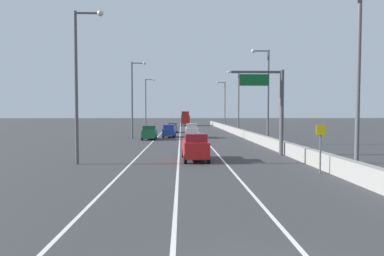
{
  "coord_description": "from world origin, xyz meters",
  "views": [
    {
      "loc": [
        -1.77,
        -6.13,
        3.76
      ],
      "look_at": [
        -0.41,
        36.88,
        1.79
      ],
      "focal_mm": 31.56,
      "sensor_mm": 36.0,
      "label": 1
    }
  ],
  "objects_px": {
    "overhead_sign_gantry": "(273,102)",
    "lamp_post_right_third": "(237,98)",
    "car_gray_0": "(173,127)",
    "box_truck": "(185,119)",
    "lamp_post_left_far": "(147,101)",
    "lamp_post_right_second": "(266,91)",
    "lamp_post_right_fourth": "(224,102)",
    "car_blue_1": "(169,131)",
    "speed_advisory_sign": "(321,145)",
    "car_green_3": "(149,132)",
    "car_white_4": "(192,131)",
    "lamp_post_right_near": "(354,67)",
    "lamp_post_left_near": "(79,77)",
    "lamp_post_left_mid": "(134,95)",
    "car_red_2": "(195,147)"
  },
  "relations": [
    {
      "from": "lamp_post_left_far",
      "to": "lamp_post_right_near",
      "type": "bearing_deg",
      "value": -72.6
    },
    {
      "from": "lamp_post_right_second",
      "to": "lamp_post_right_fourth",
      "type": "xyz_separation_m",
      "value": [
        0.22,
        40.65,
        0.0
      ]
    },
    {
      "from": "car_blue_1",
      "to": "car_green_3",
      "type": "xyz_separation_m",
      "value": [
        -2.6,
        -4.39,
        0.03
      ]
    },
    {
      "from": "car_gray_0",
      "to": "car_white_4",
      "type": "xyz_separation_m",
      "value": [
        3.17,
        -13.36,
        0.11
      ]
    },
    {
      "from": "lamp_post_left_far",
      "to": "car_white_4",
      "type": "distance_m",
      "value": 25.5
    },
    {
      "from": "lamp_post_left_near",
      "to": "box_truck",
      "type": "bearing_deg",
      "value": 83.32
    },
    {
      "from": "lamp_post_right_third",
      "to": "car_blue_1",
      "type": "distance_m",
      "value": 15.07
    },
    {
      "from": "lamp_post_right_second",
      "to": "lamp_post_right_fourth",
      "type": "height_order",
      "value": "same"
    },
    {
      "from": "lamp_post_right_near",
      "to": "lamp_post_right_third",
      "type": "xyz_separation_m",
      "value": [
        0.19,
        40.65,
        0.0
      ]
    },
    {
      "from": "overhead_sign_gantry",
      "to": "car_blue_1",
      "type": "xyz_separation_m",
      "value": [
        -9.97,
        22.1,
        -3.77
      ]
    },
    {
      "from": "car_blue_1",
      "to": "car_gray_0",
      "type": "bearing_deg",
      "value": 88.92
    },
    {
      "from": "speed_advisory_sign",
      "to": "lamp_post_left_near",
      "type": "distance_m",
      "value": 17.09
    },
    {
      "from": "lamp_post_left_near",
      "to": "box_truck",
      "type": "xyz_separation_m",
      "value": [
        8.48,
        72.39,
        -4.44
      ]
    },
    {
      "from": "lamp_post_right_second",
      "to": "lamp_post_left_far",
      "type": "xyz_separation_m",
      "value": [
        -17.35,
        34.45,
        0.0
      ]
    },
    {
      "from": "lamp_post_left_far",
      "to": "car_green_3",
      "type": "height_order",
      "value": "lamp_post_left_far"
    },
    {
      "from": "lamp_post_left_far",
      "to": "car_blue_1",
      "type": "relative_size",
      "value": 2.57
    },
    {
      "from": "lamp_post_left_near",
      "to": "car_gray_0",
      "type": "bearing_deg",
      "value": 81.65
    },
    {
      "from": "lamp_post_right_fourth",
      "to": "car_white_4",
      "type": "height_order",
      "value": "lamp_post_right_fourth"
    },
    {
      "from": "car_gray_0",
      "to": "box_truck",
      "type": "bearing_deg",
      "value": 85.26
    },
    {
      "from": "overhead_sign_gantry",
      "to": "lamp_post_right_second",
      "type": "relative_size",
      "value": 0.68
    },
    {
      "from": "lamp_post_right_third",
      "to": "overhead_sign_gantry",
      "type": "bearing_deg",
      "value": -93.39
    },
    {
      "from": "overhead_sign_gantry",
      "to": "lamp_post_right_fourth",
      "type": "relative_size",
      "value": 0.68
    },
    {
      "from": "car_blue_1",
      "to": "car_green_3",
      "type": "height_order",
      "value": "car_green_3"
    },
    {
      "from": "lamp_post_right_near",
      "to": "box_truck",
      "type": "height_order",
      "value": "lamp_post_right_near"
    },
    {
      "from": "lamp_post_right_second",
      "to": "box_truck",
      "type": "xyz_separation_m",
      "value": [
        -8.72,
        58.06,
        -4.44
      ]
    },
    {
      "from": "lamp_post_left_near",
      "to": "lamp_post_left_mid",
      "type": "distance_m",
      "value": 24.39
    },
    {
      "from": "overhead_sign_gantry",
      "to": "lamp_post_right_third",
      "type": "distance_m",
      "value": 29.98
    },
    {
      "from": "car_gray_0",
      "to": "car_blue_1",
      "type": "height_order",
      "value": "car_blue_1"
    },
    {
      "from": "lamp_post_right_second",
      "to": "car_blue_1",
      "type": "relative_size",
      "value": 2.57
    },
    {
      "from": "lamp_post_left_far",
      "to": "box_truck",
      "type": "distance_m",
      "value": 25.53
    },
    {
      "from": "car_gray_0",
      "to": "box_truck",
      "type": "distance_m",
      "value": 33.65
    },
    {
      "from": "box_truck",
      "to": "lamp_post_right_second",
      "type": "bearing_deg",
      "value": -81.46
    },
    {
      "from": "car_gray_0",
      "to": "box_truck",
      "type": "height_order",
      "value": "box_truck"
    },
    {
      "from": "car_blue_1",
      "to": "car_red_2",
      "type": "bearing_deg",
      "value": -83.28
    },
    {
      "from": "lamp_post_right_near",
      "to": "car_gray_0",
      "type": "relative_size",
      "value": 2.67
    },
    {
      "from": "lamp_post_right_second",
      "to": "lamp_post_left_near",
      "type": "xyz_separation_m",
      "value": [
        -17.2,
        -14.32,
        0.0
      ]
    },
    {
      "from": "lamp_post_left_near",
      "to": "car_blue_1",
      "type": "xyz_separation_m",
      "value": [
        5.48,
        26.86,
        -5.35
      ]
    },
    {
      "from": "lamp_post_left_far",
      "to": "car_gray_0",
      "type": "relative_size",
      "value": 2.67
    },
    {
      "from": "lamp_post_left_far",
      "to": "car_white_4",
      "type": "xyz_separation_m",
      "value": [
        9.02,
        -23.27,
        -5.25
      ]
    },
    {
      "from": "lamp_post_left_mid",
      "to": "car_green_3",
      "type": "xyz_separation_m",
      "value": [
        2.42,
        -1.91,
        -5.32
      ]
    },
    {
      "from": "overhead_sign_gantry",
      "to": "lamp_post_left_far",
      "type": "distance_m",
      "value": 46.72
    },
    {
      "from": "lamp_post_left_far",
      "to": "car_blue_1",
      "type": "xyz_separation_m",
      "value": [
        5.62,
        -21.92,
        -5.35
      ]
    },
    {
      "from": "lamp_post_right_fourth",
      "to": "box_truck",
      "type": "bearing_deg",
      "value": 117.17
    },
    {
      "from": "lamp_post_right_second",
      "to": "lamp_post_right_fourth",
      "type": "bearing_deg",
      "value": 89.69
    },
    {
      "from": "lamp_post_right_second",
      "to": "car_gray_0",
      "type": "xyz_separation_m",
      "value": [
        -11.5,
        24.54,
        -5.36
      ]
    },
    {
      "from": "speed_advisory_sign",
      "to": "box_truck",
      "type": "height_order",
      "value": "box_truck"
    },
    {
      "from": "lamp_post_right_second",
      "to": "car_blue_1",
      "type": "bearing_deg",
      "value": 133.08
    },
    {
      "from": "lamp_post_right_fourth",
      "to": "box_truck",
      "type": "height_order",
      "value": "lamp_post_right_fourth"
    },
    {
      "from": "lamp_post_right_third",
      "to": "lamp_post_left_far",
      "type": "distance_m",
      "value": 22.38
    },
    {
      "from": "lamp_post_right_near",
      "to": "car_gray_0",
      "type": "distance_m",
      "value": 46.58
    }
  ]
}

